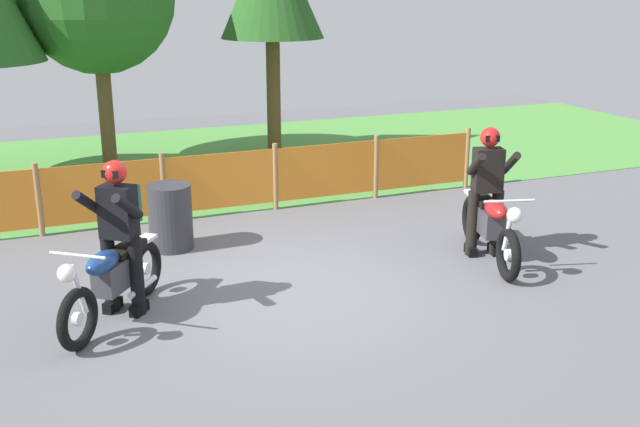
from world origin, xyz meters
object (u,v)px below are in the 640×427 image
at_px(rider_lead, 487,184).
at_px(oil_drum, 170,217).
at_px(motorcycle_trailing, 113,279).
at_px(rider_trailing, 120,229).
at_px(motorcycle_lead, 490,225).

bearing_deg(rider_lead, oil_drum, -99.48).
distance_m(motorcycle_trailing, rider_trailing, 0.54).
relative_size(rider_lead, oil_drum, 1.92).
height_order(motorcycle_lead, motorcycle_trailing, motorcycle_lead).
xyz_separation_m(rider_lead, rider_trailing, (-4.61, -0.09, 0.00)).
distance_m(rider_trailing, oil_drum, 2.09).
bearing_deg(motorcycle_lead, oil_drum, -102.52).
bearing_deg(motorcycle_trailing, motorcycle_lead, 127.87).
bearing_deg(rider_lead, motorcycle_lead, 0.51).
distance_m(motorcycle_trailing, rider_lead, 4.78).
height_order(rider_lead, rider_trailing, same).
bearing_deg(rider_trailing, rider_lead, 128.39).
relative_size(rider_lead, rider_trailing, 1.00).
relative_size(motorcycle_trailing, rider_trailing, 0.99).
height_order(rider_lead, oil_drum, rider_lead).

